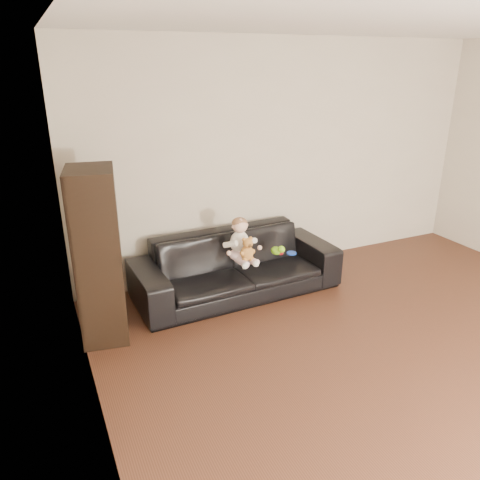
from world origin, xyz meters
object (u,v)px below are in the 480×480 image
teddy_bear (247,249)px  toy_rattle (281,252)px  toy_green (276,251)px  sofa (236,265)px  toy_blue_disc (292,253)px  baby (241,242)px  cabinet (98,256)px

teddy_bear → toy_rattle: 0.47m
toy_rattle → teddy_bear: bearing=-168.4°
teddy_bear → toy_green: (0.40, 0.12, -0.13)m
sofa → teddy_bear: size_ratio=8.74×
toy_green → toy_rattle: size_ratio=2.11×
sofa → toy_blue_disc: (0.56, -0.19, 0.11)m
baby → toy_blue_disc: size_ratio=4.33×
toy_rattle → toy_blue_disc: bearing=-8.8°
toy_green → toy_blue_disc: bearing=-18.1°
toy_blue_disc → toy_rattle: bearing=171.2°
teddy_bear → toy_rattle: teddy_bear is taller
sofa → baby: (-0.00, -0.12, 0.30)m
toy_green → toy_rattle: (0.04, -0.03, -0.01)m
cabinet → toy_rattle: cabinet is taller
sofa → teddy_bear: bearing=-90.8°
toy_blue_disc → teddy_bear: bearing=-172.8°
toy_blue_disc → sofa: bearing=161.6°
sofa → baby: baby is taller
teddy_bear → toy_green: teddy_bear is taller
baby → toy_rattle: 0.48m
cabinet → toy_blue_disc: 2.02m
sofa → toy_green: 0.45m
sofa → cabinet: cabinet is taller
toy_green → baby: bearing=177.5°
toy_rattle → toy_blue_disc: 0.13m
toy_rattle → sofa: bearing=159.1°
baby → toy_blue_disc: 0.60m
toy_green → toy_blue_disc: (0.16, -0.05, -0.04)m
sofa → cabinet: 1.52m
sofa → baby: bearing=-94.4°
teddy_bear → toy_blue_disc: 0.59m
cabinet → teddy_bear: bearing=10.3°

